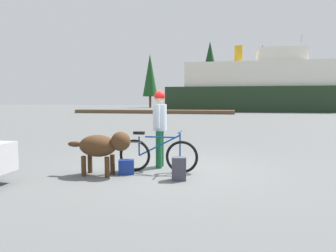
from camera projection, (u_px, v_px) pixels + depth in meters
The scene contains 12 objects.
ground_plane at pixel (165, 169), 6.99m from camera, with size 160.00×160.00×0.00m, color #595B5B.
bicycle at pixel (157, 155), 6.70m from camera, with size 1.76×0.44×0.91m.
person_cyclist at pixel (160, 121), 7.14m from camera, with size 0.32×0.53×1.79m.
dog at pixel (103, 146), 6.41m from camera, with size 1.39×0.54×0.93m.
backpack at pixel (179, 169), 6.05m from camera, with size 0.28×0.20×0.46m, color #3F3F4C.
handbag_pannier at pixel (126, 167), 6.53m from camera, with size 0.32×0.18×0.31m, color navy.
dock_pier at pixel (153, 112), 35.58m from camera, with size 18.48×2.15×0.40m, color brown.
ferry_boat at pixel (261, 88), 41.73m from camera, with size 24.84×7.90×8.85m.
sailboat_moored at pixel (299, 108), 39.45m from camera, with size 8.33×2.33×9.82m.
pine_tree_far_left at pixel (150, 75), 60.84m from camera, with size 2.94×2.94×10.58m.
pine_tree_center at pixel (210, 68), 59.00m from camera, with size 4.34×4.34×12.66m.
pine_tree_far_right at pixel (262, 70), 58.17m from camera, with size 4.08×4.08×11.83m.
Camera 1 is at (1.39, -6.74, 1.58)m, focal length 32.94 mm.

